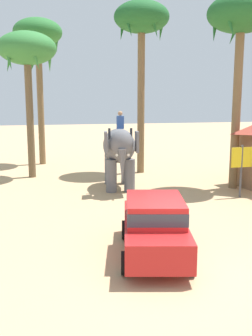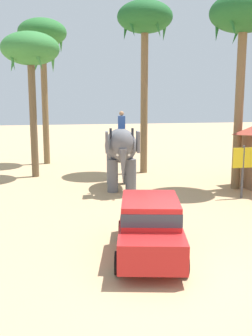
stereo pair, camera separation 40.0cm
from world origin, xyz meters
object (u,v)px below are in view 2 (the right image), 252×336
(palm_tree_behind_elephant, at_px, (243,20))
(signboard_yellow, at_px, (243,161))
(elephant_with_mahout, at_px, (121,149))
(palm_tree_near_hut, at_px, (31,53))
(palm_tree_far_back, at_px, (43,38))
(palm_tree_left_of_road, at_px, (145,24))
(car_sedan_foreground, at_px, (150,224))

(palm_tree_behind_elephant, bearing_deg, signboard_yellow, -109.04)
(elephant_with_mahout, relative_size, palm_tree_behind_elephant, 0.43)
(palm_tree_behind_elephant, relative_size, palm_tree_near_hut, 1.15)
(palm_tree_behind_elephant, xyz_separation_m, palm_tree_far_back, (-9.19, 9.76, 0.34))
(palm_tree_left_of_road, xyz_separation_m, signboard_yellow, (2.79, -6.95, -7.02))
(elephant_with_mahout, height_order, palm_tree_near_hut, palm_tree_near_hut)
(signboard_yellow, bearing_deg, car_sedan_foreground, -137.07)
(palm_tree_left_of_road, relative_size, palm_tree_far_back, 1.03)
(elephant_with_mahout, relative_size, signboard_yellow, 1.66)
(elephant_with_mahout, xyz_separation_m, palm_tree_left_of_road, (2.20, 3.98, 6.71))
(palm_tree_behind_elephant, relative_size, palm_tree_left_of_road, 0.93)
(palm_tree_behind_elephant, relative_size, signboard_yellow, 3.87)
(palm_tree_near_hut, height_order, palm_tree_far_back, palm_tree_far_back)
(car_sedan_foreground, xyz_separation_m, palm_tree_behind_elephant, (6.45, 7.22, 7.15))
(palm_tree_left_of_road, bearing_deg, car_sedan_foreground, -103.80)
(palm_tree_left_of_road, xyz_separation_m, palm_tree_far_back, (-5.78, 4.61, -0.28))
(palm_tree_near_hut, bearing_deg, signboard_yellow, -37.10)
(palm_tree_near_hut, bearing_deg, elephant_with_mahout, -43.39)
(car_sedan_foreground, height_order, elephant_with_mahout, elephant_with_mahout)
(car_sedan_foreground, height_order, palm_tree_near_hut, palm_tree_near_hut)
(palm_tree_behind_elephant, bearing_deg, palm_tree_far_back, 133.27)
(palm_tree_far_back, bearing_deg, palm_tree_behind_elephant, -46.73)
(elephant_with_mahout, relative_size, palm_tree_left_of_road, 0.40)
(palm_tree_behind_elephant, distance_m, signboard_yellow, 6.67)
(elephant_with_mahout, distance_m, palm_tree_behind_elephant, 8.36)
(palm_tree_behind_elephant, height_order, palm_tree_left_of_road, palm_tree_left_of_road)
(signboard_yellow, bearing_deg, palm_tree_far_back, 126.57)
(palm_tree_near_hut, height_order, palm_tree_left_of_road, palm_tree_left_of_road)
(car_sedan_foreground, bearing_deg, elephant_with_mahout, 84.32)
(elephant_with_mahout, distance_m, signboard_yellow, 5.82)
(car_sedan_foreground, xyz_separation_m, palm_tree_left_of_road, (3.04, 12.37, 7.77))
(palm_tree_near_hut, distance_m, signboard_yellow, 12.75)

